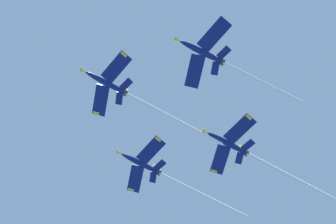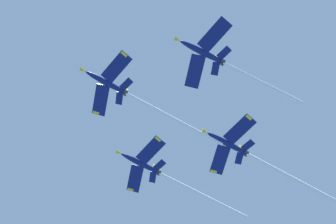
{
  "view_description": "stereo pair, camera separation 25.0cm",
  "coord_description": "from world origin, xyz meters",
  "px_view_note": "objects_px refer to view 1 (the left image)",
  "views": [
    {
      "loc": [
        10.6,
        -28.15,
        1.81
      ],
      "look_at": [
        -22.62,
        19.6,
        111.9
      ],
      "focal_mm": 50.52,
      "sensor_mm": 36.0,
      "label": 1
    },
    {
      "loc": [
        10.4,
        -28.29,
        1.81
      ],
      "look_at": [
        -22.62,
        19.6,
        111.9
      ],
      "focal_mm": 50.52,
      "sensor_mm": 36.0,
      "label": 2
    }
  ],
  "objects_px": {
    "jet_lead": "(126,93)",
    "jet_left_wing": "(215,58)",
    "jet_right_wing": "(155,171)",
    "jet_slot": "(249,155)"
  },
  "relations": [
    {
      "from": "jet_lead",
      "to": "jet_slot",
      "type": "bearing_deg",
      "value": 59.92
    },
    {
      "from": "jet_right_wing",
      "to": "jet_slot",
      "type": "bearing_deg",
      "value": 18.21
    },
    {
      "from": "jet_lead",
      "to": "jet_left_wing",
      "type": "xyz_separation_m",
      "value": [
        24.66,
        4.08,
        -2.28
      ]
    },
    {
      "from": "jet_right_wing",
      "to": "jet_lead",
      "type": "bearing_deg",
      "value": -73.32
    },
    {
      "from": "jet_left_wing",
      "to": "jet_slot",
      "type": "relative_size",
      "value": 0.88
    },
    {
      "from": "jet_left_wing",
      "to": "jet_slot",
      "type": "distance_m",
      "value": 28.19
    },
    {
      "from": "jet_lead",
      "to": "jet_slot",
      "type": "relative_size",
      "value": 1.04
    },
    {
      "from": "jet_lead",
      "to": "jet_left_wing",
      "type": "distance_m",
      "value": 25.1
    },
    {
      "from": "jet_left_wing",
      "to": "jet_slot",
      "type": "xyz_separation_m",
      "value": [
        -6.56,
        27.18,
        -3.61
      ]
    },
    {
      "from": "jet_lead",
      "to": "jet_left_wing",
      "type": "bearing_deg",
      "value": 9.4
    }
  ]
}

